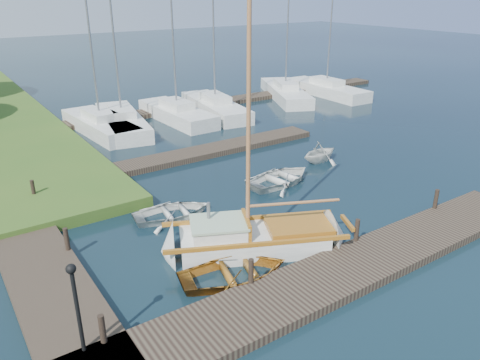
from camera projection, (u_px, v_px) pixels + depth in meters
ground at (240, 207)px, 19.48m from camera, size 160.00×160.00×0.00m
near_dock at (346, 270)px, 14.84m from camera, size 18.00×2.20×0.30m
left_dock at (25, 237)px, 16.80m from camera, size 2.20×18.00×0.30m
far_dock at (203, 152)px, 25.43m from camera, size 14.00×1.60×0.30m
pontoon at (231, 101)px, 36.84m from camera, size 30.00×1.60×0.30m
mooring_post_0 at (102, 329)px, 11.51m from camera, size 0.16×0.16×0.80m
mooring_post_1 at (251, 271)px, 13.84m from camera, size 0.16×0.16×0.80m
mooring_post_2 at (357, 230)px, 16.18m from camera, size 0.16×0.16×0.80m
mooring_post_3 at (436, 199)px, 18.51m from camera, size 0.16×0.16×0.80m
mooring_post_4 at (67, 239)px, 15.58m from camera, size 0.16×0.16×0.80m
mooring_post_5 at (33, 189)px, 19.40m from camera, size 0.16×0.16×0.80m
lamp_post at (75, 296)px, 10.80m from camera, size 0.24×0.24×2.44m
sailboat at (258, 240)px, 16.22m from camera, size 7.31×4.77×9.83m
dinghy at (235, 269)px, 14.52m from camera, size 3.99×3.26×0.72m
tender_a at (172, 210)px, 18.46m from camera, size 3.37×2.62×0.64m
tender_c at (281, 176)px, 21.67m from camera, size 3.77×2.90×0.72m
tender_d at (320, 151)px, 24.28m from camera, size 2.43×2.15×1.20m
marina_boat_0 at (100, 123)px, 29.15m from camera, size 2.76×7.63×11.61m
marina_boat_1 at (122, 120)px, 29.89m from camera, size 3.67×8.42×9.91m
marina_boat_2 at (177, 112)px, 31.73m from camera, size 2.45×7.49×11.14m
marina_boat_3 at (215, 105)px, 33.48m from camera, size 3.32×8.32×13.17m
marina_boat_5 at (285, 91)px, 38.10m from camera, size 5.73×9.04×10.11m
marina_boat_6 at (326, 88)px, 39.22m from camera, size 2.46×8.40×10.42m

